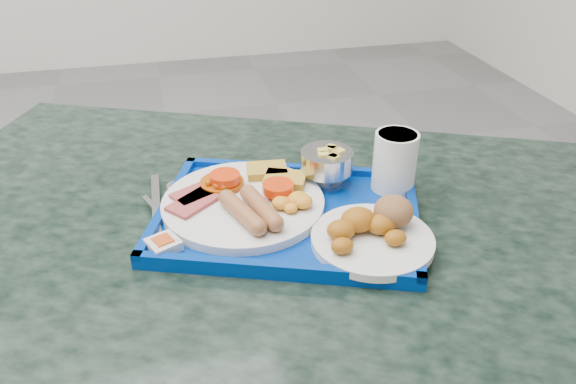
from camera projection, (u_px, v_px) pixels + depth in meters
The scene contains 9 objects.
table at pixel (266, 329), 0.98m from camera, with size 1.51×1.30×0.80m.
tray at pixel (288, 216), 0.89m from camera, with size 0.49×0.42×0.02m.
main_plate at pixel (248, 200), 0.90m from camera, with size 0.26×0.26×0.04m.
bread_plate at pixel (374, 230), 0.82m from camera, with size 0.18×0.18×0.06m.
fruit_bowl at pixel (327, 162), 0.96m from camera, with size 0.09×0.09×0.06m.
juice_cup at pixel (395, 160), 0.93m from camera, with size 0.07×0.07×0.10m.
spoon at pixel (170, 193), 0.94m from camera, with size 0.07×0.15×0.01m.
knife at pixel (156, 203), 0.91m from camera, with size 0.01×0.19×0.00m, color #B9B9BB.
jam_packet at pixel (163, 244), 0.81m from camera, with size 0.06×0.06×0.02m.
Camera 1 is at (0.64, -1.13, 1.30)m, focal length 35.00 mm.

